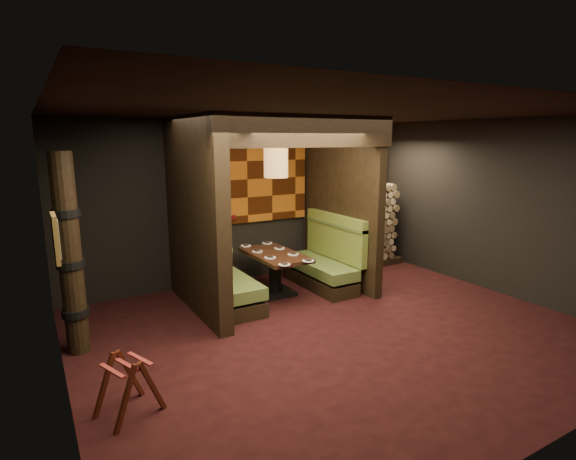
# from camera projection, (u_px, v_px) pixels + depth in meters

# --- Properties ---
(floor) EXTENTS (6.50, 5.50, 0.02)m
(floor) POSITION_uv_depth(u_px,v_px,m) (337.00, 331.00, 6.03)
(floor) COLOR black
(floor) RESTS_ON ground
(ceiling) EXTENTS (6.50, 5.50, 0.02)m
(ceiling) POSITION_uv_depth(u_px,v_px,m) (342.00, 111.00, 5.45)
(ceiling) COLOR black
(ceiling) RESTS_ON ground
(wall_back) EXTENTS (6.50, 0.02, 2.85)m
(wall_back) POSITION_uv_depth(u_px,v_px,m) (247.00, 201.00, 8.07)
(wall_back) COLOR black
(wall_back) RESTS_ON ground
(wall_front) EXTENTS (6.50, 0.02, 2.85)m
(wall_front) POSITION_uv_depth(u_px,v_px,m) (558.00, 288.00, 3.40)
(wall_front) COLOR black
(wall_front) RESTS_ON ground
(wall_left) EXTENTS (0.02, 5.50, 2.85)m
(wall_left) POSITION_uv_depth(u_px,v_px,m) (53.00, 261.00, 4.13)
(wall_left) COLOR black
(wall_left) RESTS_ON ground
(wall_right) EXTENTS (0.02, 5.50, 2.85)m
(wall_right) POSITION_uv_depth(u_px,v_px,m) (500.00, 207.00, 7.35)
(wall_right) COLOR black
(wall_right) RESTS_ON ground
(partition_left) EXTENTS (0.20, 2.20, 2.85)m
(partition_left) POSITION_uv_depth(u_px,v_px,m) (195.00, 217.00, 6.47)
(partition_left) COLOR black
(partition_left) RESTS_ON floor
(partition_right) EXTENTS (0.15, 2.10, 2.85)m
(partition_right) POSITION_uv_depth(u_px,v_px,m) (341.00, 203.00, 7.82)
(partition_right) COLOR black
(partition_right) RESTS_ON floor
(header_beam) EXTENTS (2.85, 0.18, 0.44)m
(header_beam) POSITION_uv_depth(u_px,v_px,m) (309.00, 131.00, 6.07)
(header_beam) COLOR black
(header_beam) RESTS_ON partition_left
(tapa_back_panel) EXTENTS (2.40, 0.06, 1.55)m
(tapa_back_panel) POSITION_uv_depth(u_px,v_px,m) (247.00, 179.00, 7.94)
(tapa_back_panel) COLOR #A35414
(tapa_back_panel) RESTS_ON wall_back
(tapa_side_panel) EXTENTS (0.04, 1.85, 1.45)m
(tapa_side_panel) POSITION_uv_depth(u_px,v_px,m) (198.00, 186.00, 6.59)
(tapa_side_panel) COLOR #A35414
(tapa_side_panel) RESTS_ON partition_left
(lacquer_shelf) EXTENTS (0.60, 0.12, 0.07)m
(lacquer_shelf) POSITION_uv_depth(u_px,v_px,m) (219.00, 218.00, 7.73)
(lacquer_shelf) COLOR #520B0F
(lacquer_shelf) RESTS_ON wall_back
(booth_bench_left) EXTENTS (0.68, 1.60, 1.14)m
(booth_bench_left) POSITION_uv_depth(u_px,v_px,m) (222.00, 280.00, 6.86)
(booth_bench_left) COLOR black
(booth_bench_left) RESTS_ON floor
(booth_bench_right) EXTENTS (0.68, 1.60, 1.14)m
(booth_bench_right) POSITION_uv_depth(u_px,v_px,m) (324.00, 263.00, 7.80)
(booth_bench_right) COLOR black
(booth_bench_right) RESTS_ON floor
(dining_table) EXTENTS (0.72, 1.33, 0.70)m
(dining_table) POSITION_uv_depth(u_px,v_px,m) (275.00, 267.00, 7.35)
(dining_table) COLOR black
(dining_table) RESTS_ON floor
(place_settings) EXTENTS (0.60, 1.54, 0.03)m
(place_settings) POSITION_uv_depth(u_px,v_px,m) (275.00, 252.00, 7.30)
(place_settings) COLOR white
(place_settings) RESTS_ON dining_table
(pendant_lamp) EXTENTS (0.38, 0.38, 0.92)m
(pendant_lamp) POSITION_uv_depth(u_px,v_px,m) (276.00, 163.00, 6.96)
(pendant_lamp) COLOR #AD7A3F
(pendant_lamp) RESTS_ON ceiling
(framed_picture) EXTENTS (0.05, 0.36, 0.46)m
(framed_picture) POSITION_uv_depth(u_px,v_px,m) (56.00, 238.00, 4.19)
(framed_picture) COLOR olive
(framed_picture) RESTS_ON wall_left
(luggage_rack) EXTENTS (0.67, 0.57, 0.61)m
(luggage_rack) POSITION_uv_depth(u_px,v_px,m) (128.00, 384.00, 4.16)
(luggage_rack) COLOR #4A1B0D
(luggage_rack) RESTS_ON floor
(totem_column) EXTENTS (0.31, 0.31, 2.40)m
(totem_column) POSITION_uv_depth(u_px,v_px,m) (70.00, 257.00, 5.21)
(totem_column) COLOR black
(totem_column) RESTS_ON floor
(firewood_stack) EXTENTS (1.73, 0.70, 1.64)m
(firewood_stack) POSITION_uv_depth(u_px,v_px,m) (360.00, 225.00, 8.97)
(firewood_stack) COLOR black
(firewood_stack) RESTS_ON floor
(mosaic_header) EXTENTS (1.83, 0.10, 0.56)m
(mosaic_header) POSITION_uv_depth(u_px,v_px,m) (351.00, 169.00, 9.03)
(mosaic_header) COLOR maroon
(mosaic_header) RESTS_ON wall_back
(bay_front_post) EXTENTS (0.08, 0.08, 2.85)m
(bay_front_post) POSITION_uv_depth(u_px,v_px,m) (336.00, 201.00, 8.08)
(bay_front_post) COLOR black
(bay_front_post) RESTS_ON floor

